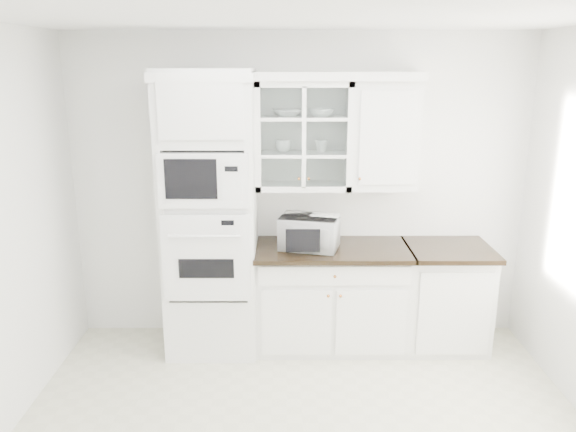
{
  "coord_description": "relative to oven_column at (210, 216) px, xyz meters",
  "views": [
    {
      "loc": [
        -0.11,
        -3.11,
        2.45
      ],
      "look_at": [
        -0.1,
        1.05,
        1.3
      ],
      "focal_mm": 35.0,
      "sensor_mm": 36.0,
      "label": 1
    }
  ],
  "objects": [
    {
      "name": "cup_a",
      "position": [
        0.61,
        0.18,
        0.56
      ],
      "size": [
        0.14,
        0.14,
        0.1
      ],
      "primitive_type": "imported",
      "rotation": [
        0.0,
        0.0,
        -0.05
      ],
      "color": "white",
      "rests_on": "upper_cabinet_glass"
    },
    {
      "name": "oven_column",
      "position": [
        0.0,
        0.0,
        0.0
      ],
      "size": [
        0.76,
        0.68,
        2.4
      ],
      "color": "white",
      "rests_on": "ground"
    },
    {
      "name": "bowl_b",
      "position": [
        0.92,
        0.15,
        0.84
      ],
      "size": [
        0.21,
        0.21,
        0.07
      ],
      "primitive_type": "imported",
      "rotation": [
        0.0,
        0.0,
        0.03
      ],
      "color": "white",
      "rests_on": "upper_cabinet_glass"
    },
    {
      "name": "room_shell",
      "position": [
        0.75,
        -0.99,
        0.58
      ],
      "size": [
        4.0,
        3.5,
        2.7
      ],
      "color": "white",
      "rests_on": "ground"
    },
    {
      "name": "extra_base_cabinet",
      "position": [
        2.03,
        0.03,
        -0.74
      ],
      "size": [
        0.72,
        0.67,
        0.92
      ],
      "color": "white",
      "rests_on": "ground"
    },
    {
      "name": "crown_molding",
      "position": [
        0.68,
        0.14,
        1.14
      ],
      "size": [
        2.14,
        0.38,
        0.07
      ],
      "primitive_type": "cube",
      "color": "white",
      "rests_on": "room_shell"
    },
    {
      "name": "countertop_microwave",
      "position": [
        0.83,
        0.01,
        -0.14
      ],
      "size": [
        0.56,
        0.5,
        0.28
      ],
      "primitive_type": "imported",
      "rotation": [
        0.0,
        0.0,
        2.9
      ],
      "color": "white",
      "rests_on": "base_cabinet_run"
    },
    {
      "name": "cup_b",
      "position": [
        0.93,
        0.18,
        0.56
      ],
      "size": [
        0.14,
        0.14,
        0.1
      ],
      "primitive_type": "imported",
      "rotation": [
        0.0,
        0.0,
        0.3
      ],
      "color": "white",
      "rests_on": "upper_cabinet_glass"
    },
    {
      "name": "upper_cabinet_solid",
      "position": [
        1.46,
        0.17,
        0.65
      ],
      "size": [
        0.55,
        0.33,
        0.9
      ],
      "primitive_type": "cube",
      "color": "white",
      "rests_on": "room_shell"
    },
    {
      "name": "base_cabinet_run",
      "position": [
        1.03,
        0.03,
        -0.74
      ],
      "size": [
        1.32,
        0.67,
        0.92
      ],
      "color": "white",
      "rests_on": "ground"
    },
    {
      "name": "upper_cabinet_glass",
      "position": [
        0.78,
        0.17,
        0.65
      ],
      "size": [
        0.8,
        0.33,
        0.9
      ],
      "color": "white",
      "rests_on": "room_shell"
    },
    {
      "name": "bowl_a",
      "position": [
        0.64,
        0.17,
        0.84
      ],
      "size": [
        0.29,
        0.29,
        0.06
      ],
      "primitive_type": "imported",
      "rotation": [
        0.0,
        0.0,
        0.28
      ],
      "color": "white",
      "rests_on": "upper_cabinet_glass"
    }
  ]
}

